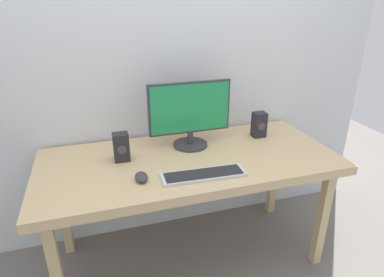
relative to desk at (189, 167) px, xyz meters
The scene contains 8 objects.
ground_plane 0.69m from the desk, ahead, with size 6.00×6.00×0.00m, color slate.
wall_back 0.92m from the desk, 90.00° to the left, with size 3.07×0.04×3.00m, color silver.
desk is the anchor object (origin of this frame).
monitor 0.33m from the desk, 71.96° to the left, with size 0.52×0.22×0.41m.
keyboard_primary 0.25m from the desk, 88.00° to the right, with size 0.46×0.15×0.02m.
mouse 0.37m from the desk, 150.48° to the right, with size 0.07×0.10×0.04m, color #333338.
speaker_right 0.59m from the desk, 17.21° to the left, with size 0.08×0.08×0.17m.
speaker_left 0.42m from the desk, 167.85° to the left, with size 0.09×0.08×0.17m.
Camera 1 is at (-0.50, -1.67, 1.63)m, focal length 30.72 mm.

